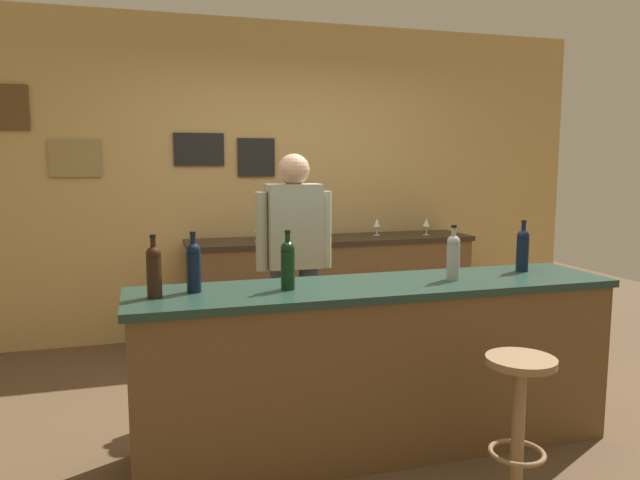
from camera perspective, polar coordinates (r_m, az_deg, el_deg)
name	(u,v)px	position (r m, az deg, el deg)	size (l,w,h in m)	color
ground_plane	(351,417)	(3.87, 2.99, -16.44)	(10.00, 10.00, 0.00)	brown
back_wall	(276,179)	(5.49, -4.22, 5.76)	(6.00, 0.09, 2.80)	tan
bar_counter	(376,366)	(3.35, 5.40, -11.84)	(2.62, 0.60, 0.92)	brown
side_counter	(332,288)	(5.35, 1.11, -4.56)	(2.53, 0.56, 0.90)	brown
bartender	(294,256)	(4.03, -2.46, -1.55)	(0.52, 0.21, 1.62)	#384766
bar_stool	(519,403)	(3.01, 18.42, -14.53)	(0.32, 0.32, 0.68)	olive
wine_bottle_a	(154,270)	(2.97, -15.52, -2.74)	(0.07, 0.07, 0.31)	black
wine_bottle_b	(194,265)	(3.05, -11.94, -2.38)	(0.07, 0.07, 0.31)	black
wine_bottle_c	(288,263)	(3.05, -3.08, -2.22)	(0.07, 0.07, 0.31)	black
wine_bottle_d	(453,256)	(3.37, 12.56, -1.45)	(0.07, 0.07, 0.31)	#999E99
wine_bottle_e	(523,249)	(3.75, 18.73, -0.78)	(0.07, 0.07, 0.31)	black
wine_glass_a	(258,228)	(5.05, -5.92, 1.11)	(0.07, 0.07, 0.16)	silver
wine_glass_b	(377,223)	(5.46, 5.43, 1.60)	(0.07, 0.07, 0.16)	silver
wine_glass_c	(426,223)	(5.54, 10.09, 1.60)	(0.07, 0.07, 0.16)	silver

